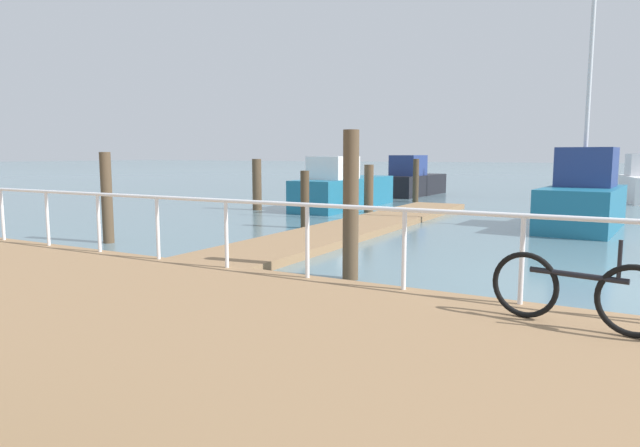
{
  "coord_description": "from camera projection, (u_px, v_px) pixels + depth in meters",
  "views": [
    {
      "loc": [
        -9.89,
        0.53,
        2.16
      ],
      "look_at": [
        -1.04,
        5.46,
        0.9
      ],
      "focal_mm": 31.18,
      "sensor_mm": 36.0,
      "label": 1
    }
  ],
  "objects": [
    {
      "name": "floating_dock",
      "position": [
        358.0,
        227.0,
        15.91
      ],
      "size": [
        15.83,
        2.0,
        0.18
      ],
      "primitive_type": "cube",
      "color": "#93704C",
      "rests_on": "ground_plane"
    },
    {
      "name": "boardwalk_railing",
      "position": [
        126.0,
        209.0,
        9.64
      ],
      "size": [
        0.06,
        24.85,
        1.08
      ],
      "color": "white",
      "rests_on": "boardwalk"
    },
    {
      "name": "dock_piling_0",
      "position": [
        107.0,
        198.0,
        13.51
      ],
      "size": [
        0.27,
        0.27,
        2.22
      ],
      "primitive_type": "cylinder",
      "color": "brown",
      "rests_on": "ground_plane"
    },
    {
      "name": "dock_piling_1",
      "position": [
        351.0,
        206.0,
        9.5
      ],
      "size": [
        0.27,
        0.27,
        2.57
      ],
      "primitive_type": "cylinder",
      "color": "brown",
      "rests_on": "ground_plane"
    },
    {
      "name": "dock_piling_2",
      "position": [
        369.0,
        189.0,
        20.67
      ],
      "size": [
        0.35,
        0.35,
        1.79
      ],
      "primitive_type": "cylinder",
      "color": "brown",
      "rests_on": "ground_plane"
    },
    {
      "name": "dock_piling_3",
      "position": [
        257.0,
        185.0,
        21.61
      ],
      "size": [
        0.35,
        0.35,
        1.99
      ],
      "primitive_type": "cylinder",
      "color": "brown",
      "rests_on": "ground_plane"
    },
    {
      "name": "dock_piling_4",
      "position": [
        305.0,
        200.0,
        16.26
      ],
      "size": [
        0.26,
        0.26,
        1.69
      ],
      "primitive_type": "cylinder",
      "color": "#473826",
      "rests_on": "ground_plane"
    },
    {
      "name": "dock_piling_5",
      "position": [
        416.0,
        181.0,
        25.18
      ],
      "size": [
        0.27,
        0.27,
        1.96
      ],
      "primitive_type": "cylinder",
      "color": "#473826",
      "rests_on": "ground_plane"
    },
    {
      "name": "moored_boat_0",
      "position": [
        583.0,
        197.0,
        16.05
      ],
      "size": [
        4.44,
        2.21,
        9.54
      ],
      "color": "#1E6B8C",
      "rests_on": "ground_plane"
    },
    {
      "name": "moored_boat_1",
      "position": [
        344.0,
        189.0,
        22.47
      ],
      "size": [
        6.54,
        1.88,
        2.09
      ],
      "color": "#1E6B8C",
      "rests_on": "ground_plane"
    },
    {
      "name": "moored_boat_3",
      "position": [
        413.0,
        181.0,
        29.49
      ],
      "size": [
        5.57,
        1.9,
        2.12
      ],
      "color": "black",
      "rests_on": "ground_plane"
    },
    {
      "name": "bicycle_at_railing",
      "position": [
        577.0,
        291.0,
        5.65
      ],
      "size": [
        0.4,
        1.75,
        0.94
      ],
      "color": "black",
      "rests_on": "boardwalk"
    }
  ]
}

